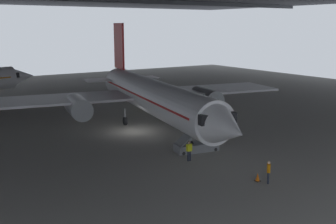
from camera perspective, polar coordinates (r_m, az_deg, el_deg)
name	(u,v)px	position (r m, az deg, el deg)	size (l,w,h in m)	color
ground_plane	(136,131)	(43.07, -4.42, -2.64)	(110.00, 110.00, 0.00)	gray
airplane_main	(152,96)	(44.15, -2.25, 2.19)	(33.93, 34.71, 10.98)	white
boarding_stairs	(197,143)	(36.26, 3.96, -4.19)	(4.29, 2.16, 4.56)	slate
crew_worker_near_nose	(269,171)	(29.59, 13.55, -7.79)	(0.41, 0.42, 1.62)	#232838
crew_worker_by_stairs	(189,150)	(33.49, 2.90, -5.17)	(0.55, 0.27, 1.62)	#232838
traffic_cone_orange	(258,177)	(30.05, 12.12, -8.68)	(0.36, 0.36, 0.60)	black
baggage_tug	(149,104)	(55.19, -2.66, 1.11)	(2.18, 2.50, 0.90)	yellow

